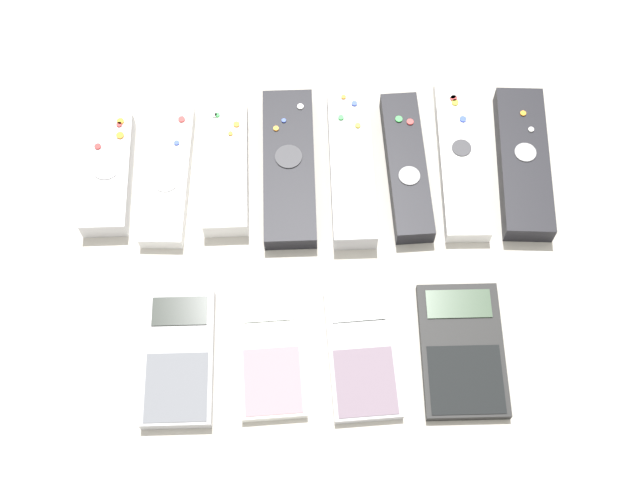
{
  "coord_description": "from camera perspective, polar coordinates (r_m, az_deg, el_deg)",
  "views": [
    {
      "loc": [
        -0.01,
        -0.41,
        0.92
      ],
      "look_at": [
        0.0,
        0.03,
        0.01
      ],
      "focal_mm": 50.0,
      "sensor_mm": 36.0,
      "label": 1
    }
  ],
  "objects": [
    {
      "name": "remote_4",
      "position": [
        1.05,
        2.0,
        4.83
      ],
      "size": [
        0.05,
        0.21,
        0.03
      ],
      "rotation": [
        0.0,
        0.0,
        0.0
      ],
      "color": "#B7B7BC",
      "rests_on": "ground_plane"
    },
    {
      "name": "remote_3",
      "position": [
        1.05,
        -2.0,
        4.68
      ],
      "size": [
        0.06,
        0.2,
        0.02
      ],
      "rotation": [
        0.0,
        0.0,
        0.0
      ],
      "color": "black",
      "rests_on": "ground_plane"
    },
    {
      "name": "remote_5",
      "position": [
        1.06,
        5.55,
        4.73
      ],
      "size": [
        0.05,
        0.19,
        0.03
      ],
      "rotation": [
        0.0,
        0.0,
        0.04
      ],
      "color": "black",
      "rests_on": "ground_plane"
    },
    {
      "name": "calculator_1",
      "position": [
        0.96,
        -3.14,
        -7.18
      ],
      "size": [
        0.07,
        0.15,
        0.01
      ],
      "rotation": [
        0.0,
        0.0,
        0.04
      ],
      "color": "silver",
      "rests_on": "ground_plane"
    },
    {
      "name": "calculator_3",
      "position": [
        0.98,
        9.09,
        -6.96
      ],
      "size": [
        0.09,
        0.15,
        0.01
      ],
      "rotation": [
        0.0,
        0.0,
        -0.01
      ],
      "color": "black",
      "rests_on": "ground_plane"
    },
    {
      "name": "ground_plane",
      "position": [
        1.0,
        0.06,
        -1.97
      ],
      "size": [
        3.0,
        3.0,
        0.0
      ],
      "primitive_type": "plane",
      "color": "beige"
    },
    {
      "name": "remote_7",
      "position": [
        1.08,
        12.88,
        4.85
      ],
      "size": [
        0.07,
        0.2,
        0.03
      ],
      "rotation": [
        0.0,
        0.0,
        -0.06
      ],
      "color": "black",
      "rests_on": "ground_plane"
    },
    {
      "name": "remote_0",
      "position": [
        1.08,
        -13.4,
        4.12
      ],
      "size": [
        0.05,
        0.15,
        0.03
      ],
      "rotation": [
        0.0,
        0.0,
        0.0
      ],
      "color": "silver",
      "rests_on": "ground_plane"
    },
    {
      "name": "calculator_0",
      "position": [
        0.97,
        -9.04,
        -7.47
      ],
      "size": [
        0.08,
        0.15,
        0.02
      ],
      "rotation": [
        0.0,
        0.0,
        -0.01
      ],
      "color": "#B2B2B7",
      "rests_on": "ground_plane"
    },
    {
      "name": "remote_6",
      "position": [
        1.07,
        9.01,
        5.17
      ],
      "size": [
        0.06,
        0.21,
        0.02
      ],
      "rotation": [
        0.0,
        0.0,
        -0.02
      ],
      "color": "white",
      "rests_on": "ground_plane"
    },
    {
      "name": "remote_2",
      "position": [
        1.06,
        -6.03,
        4.6
      ],
      "size": [
        0.05,
        0.17,
        0.03
      ],
      "rotation": [
        0.0,
        0.0,
        0.01
      ],
      "color": "white",
      "rests_on": "ground_plane"
    },
    {
      "name": "remote_1",
      "position": [
        1.07,
        -9.71,
        4.1
      ],
      "size": [
        0.06,
        0.18,
        0.02
      ],
      "rotation": [
        0.0,
        0.0,
        -0.05
      ],
      "color": "white",
      "rests_on": "ground_plane"
    },
    {
      "name": "calculator_2",
      "position": [
        0.96,
        2.71,
        -7.21
      ],
      "size": [
        0.08,
        0.15,
        0.01
      ],
      "rotation": [
        0.0,
        0.0,
        0.05
      ],
      "color": "#B2B2B7",
      "rests_on": "ground_plane"
    }
  ]
}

